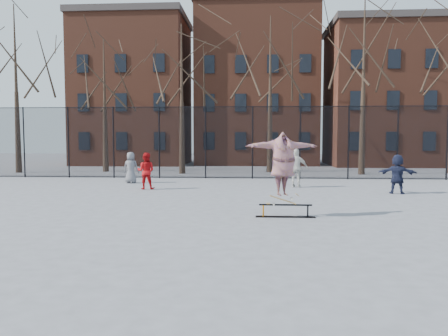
# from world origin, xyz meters

# --- Properties ---
(ground) EXTENTS (100.00, 100.00, 0.00)m
(ground) POSITION_xyz_m (0.00, 0.00, 0.00)
(ground) COLOR slate
(skate_rail) EXTENTS (1.70, 0.26, 0.38)m
(skate_rail) POSITION_xyz_m (2.15, 1.37, 0.15)
(skate_rail) COLOR black
(skate_rail) RESTS_ON ground
(skateboard) EXTENTS (0.84, 0.20, 0.10)m
(skateboard) POSITION_xyz_m (2.07, 1.37, 0.43)
(skateboard) COLOR olive
(skateboard) RESTS_ON skate_rail
(skater) EXTENTS (2.30, 1.36, 1.81)m
(skater) POSITION_xyz_m (2.07, 1.37, 1.38)
(skater) COLOR #60378B
(skater) RESTS_ON skateboard
(bystander_grey) EXTENTS (0.80, 0.55, 1.56)m
(bystander_grey) POSITION_xyz_m (-4.86, 10.28, 0.78)
(bystander_grey) COLOR slate
(bystander_grey) RESTS_ON ground
(bystander_red) EXTENTS (0.79, 0.62, 1.61)m
(bystander_red) POSITION_xyz_m (-3.47, 7.78, 0.81)
(bystander_red) COLOR #B81013
(bystander_red) RESTS_ON ground
(bystander_white) EXTENTS (1.11, 0.69, 1.76)m
(bystander_white) POSITION_xyz_m (3.21, 8.92, 0.88)
(bystander_white) COLOR beige
(bystander_white) RESTS_ON ground
(bystander_navy) EXTENTS (1.56, 0.90, 1.60)m
(bystander_navy) POSITION_xyz_m (7.06, 6.92, 0.80)
(bystander_navy) COLOR #1B1F37
(bystander_navy) RESTS_ON ground
(fence) EXTENTS (34.03, 0.07, 4.00)m
(fence) POSITION_xyz_m (-0.01, 13.00, 2.05)
(fence) COLOR black
(fence) RESTS_ON ground
(tree_row) EXTENTS (33.66, 7.46, 10.67)m
(tree_row) POSITION_xyz_m (-0.25, 17.15, 7.36)
(tree_row) COLOR black
(tree_row) RESTS_ON ground
(rowhouses) EXTENTS (29.00, 7.00, 13.00)m
(rowhouses) POSITION_xyz_m (0.72, 26.00, 6.06)
(rowhouses) COLOR #5E2E1E
(rowhouses) RESTS_ON ground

